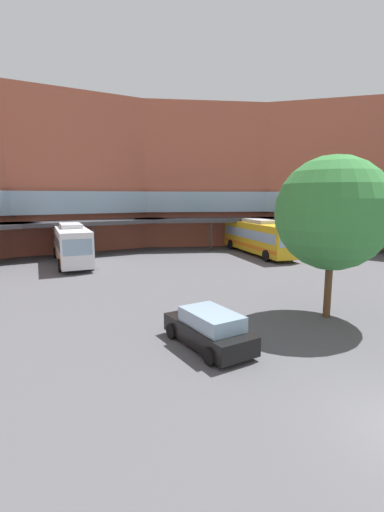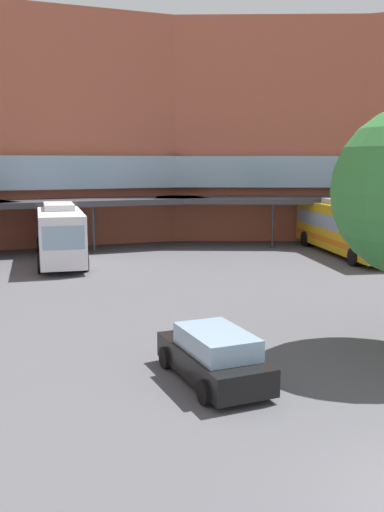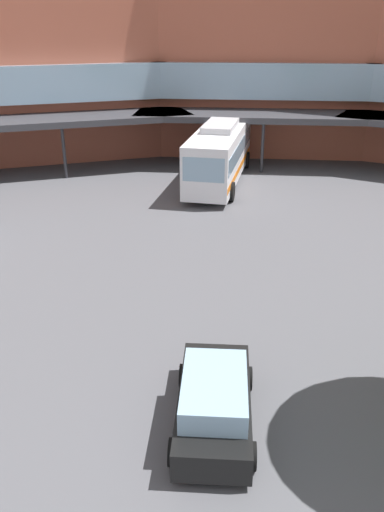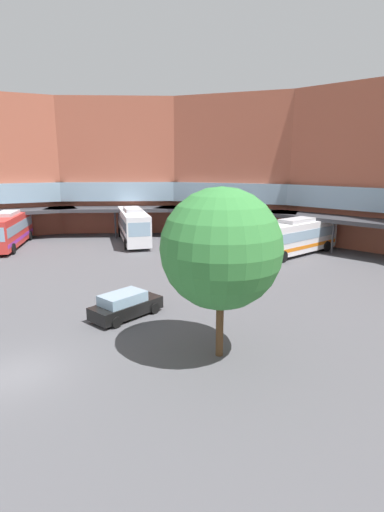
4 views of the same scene
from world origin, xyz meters
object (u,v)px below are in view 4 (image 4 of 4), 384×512
(bus_3, at_px, (133,225))
(bus_2, at_px, (296,236))
(plaza_tree, at_px, (221,249))
(parked_car, at_px, (125,305))
(bus_4, at_px, (9,229))

(bus_3, bearing_deg, bus_2, 55.24)
(bus_3, distance_m, plaza_tree, 28.89)
(bus_2, xyz_separation_m, parked_car, (0.85, -21.84, -1.11))
(bus_4, distance_m, parked_car, 25.65)
(bus_3, bearing_deg, parked_car, -7.85)
(bus_2, height_order, plaza_tree, plaza_tree)
(plaza_tree, bearing_deg, bus_3, 149.58)
(bus_2, distance_m, parked_car, 21.89)
(bus_3, relative_size, parked_car, 2.41)
(bus_4, xyz_separation_m, parked_car, (25.35, -3.71, -1.22))
(parked_car, xyz_separation_m, plaza_tree, (7.18, 0.11, 4.52))
(parked_car, height_order, plaza_tree, plaza_tree)
(bus_4, relative_size, parked_car, 2.31)
(bus_2, distance_m, bus_3, 18.21)
(bus_4, bearing_deg, plaza_tree, 31.11)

